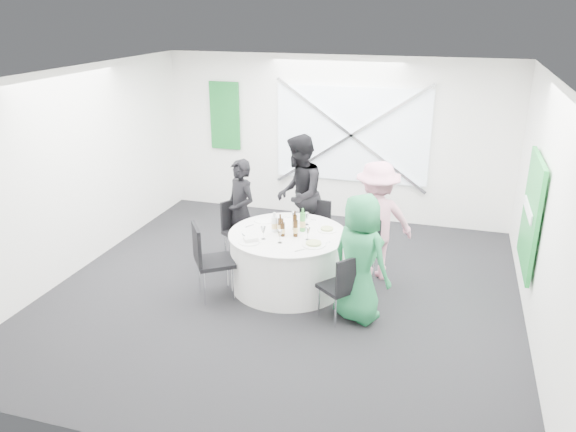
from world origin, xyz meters
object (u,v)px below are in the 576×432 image
(chair_front_right, at_px, (342,283))
(person_woman_green, at_px, (360,259))
(chair_back_right, at_px, (366,244))
(person_woman_pink, at_px, (376,221))
(chair_front_left, at_px, (207,256))
(chair_back, at_px, (316,225))
(person_man_back, at_px, (299,195))
(chair_back_left, at_px, (237,226))
(green_water_bottle, at_px, (303,222))
(person_man_back_left, at_px, (241,211))
(clear_water_bottle, at_px, (275,224))
(banquet_table, at_px, (288,259))

(chair_front_right, xyz_separation_m, person_woman_green, (0.17, 0.14, 0.28))
(chair_back_right, relative_size, person_woman_pink, 0.58)
(chair_front_left, bearing_deg, person_woman_green, -123.47)
(chair_back, distance_m, chair_front_left, 1.92)
(person_man_back, bearing_deg, person_woman_green, 26.95)
(chair_front_left, bearing_deg, chair_back_left, -31.19)
(green_water_bottle, bearing_deg, chair_front_right, -49.31)
(chair_front_left, xyz_separation_m, person_woman_green, (1.93, 0.05, 0.19))
(person_man_back, relative_size, green_water_bottle, 5.78)
(person_woman_pink, distance_m, person_woman_green, 1.14)
(person_woman_pink, xyz_separation_m, person_woman_green, (-0.02, -1.14, -0.04))
(person_man_back_left, relative_size, green_water_bottle, 4.88)
(chair_back_left, xyz_separation_m, clear_water_bottle, (0.78, -0.60, 0.34))
(chair_front_left, bearing_deg, green_water_bottle, -89.52)
(person_woman_pink, xyz_separation_m, green_water_bottle, (-0.90, -0.45, 0.06))
(chair_back_left, height_order, chair_front_right, chair_back_left)
(chair_back_right, xyz_separation_m, chair_front_left, (-1.85, -1.01, 0.03))
(chair_back, xyz_separation_m, green_water_bottle, (0.03, -0.89, 0.38))
(chair_back_left, xyz_separation_m, person_man_back, (0.79, 0.54, 0.38))
(green_water_bottle, bearing_deg, person_woman_green, -38.03)
(person_woman_pink, distance_m, green_water_bottle, 1.01)
(chair_back_left, bearing_deg, person_man_back_left, -65.88)
(person_man_back, bearing_deg, banquet_table, 0.00)
(chair_front_right, relative_size, person_man_back, 0.48)
(chair_back, height_order, green_water_bottle, green_water_bottle)
(chair_front_left, xyz_separation_m, green_water_bottle, (1.04, 0.74, 0.29))
(chair_front_left, bearing_deg, banquet_table, -90.00)
(chair_front_right, height_order, person_woman_green, person_woman_green)
(clear_water_bottle, bearing_deg, chair_front_right, -33.50)
(chair_back_right, bearing_deg, chair_back_left, -118.29)
(chair_front_left, relative_size, clear_water_bottle, 3.74)
(chair_back_left, bearing_deg, chair_front_right, -93.37)
(banquet_table, bearing_deg, person_woman_pink, 28.30)
(banquet_table, relative_size, person_man_back_left, 1.02)
(person_man_back, distance_m, person_woman_pink, 1.37)
(chair_front_right, xyz_separation_m, clear_water_bottle, (-1.06, 0.70, 0.36))
(banquet_table, distance_m, chair_front_right, 1.13)
(chair_front_right, relative_size, person_woman_green, 0.55)
(person_woman_green, relative_size, clear_water_bottle, 5.84)
(person_man_back, relative_size, clear_water_bottle, 6.72)
(chair_back_right, bearing_deg, chair_front_left, -83.56)
(chair_back_left, relative_size, green_water_bottle, 2.86)
(banquet_table, relative_size, chair_back_left, 1.74)
(green_water_bottle, distance_m, clear_water_bottle, 0.37)
(chair_back, bearing_deg, person_man_back, 165.21)
(clear_water_bottle, bearing_deg, green_water_bottle, 20.05)
(person_woman_green, xyz_separation_m, clear_water_bottle, (-1.23, 0.56, 0.08))
(banquet_table, xyz_separation_m, clear_water_bottle, (-0.18, 0.00, 0.48))
(person_man_back_left, xyz_separation_m, green_water_bottle, (1.05, -0.46, 0.12))
(person_man_back, bearing_deg, chair_back, 59.22)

